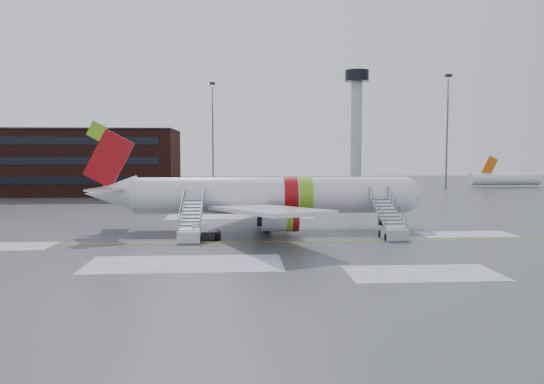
{
  "coord_description": "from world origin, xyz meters",
  "views": [
    {
      "loc": [
        -2.16,
        -47.75,
        7.98
      ],
      "look_at": [
        1.25,
        5.05,
        4.0
      ],
      "focal_mm": 35.0,
      "sensor_mm": 36.0,
      "label": 1
    }
  ],
  "objects": [
    {
      "name": "distant_aircraft",
      "position": [
        62.5,
        64.0,
        0.0
      ],
      "size": [
        35.0,
        18.0,
        8.0
      ],
      "primitive_type": null,
      "color": "#D8590C",
      "rests_on": "ground"
    },
    {
      "name": "light_mast_far_ne",
      "position": [
        42.0,
        62.0,
        13.84
      ],
      "size": [
        1.2,
        1.2,
        24.25
      ],
      "color": "#595B60",
      "rests_on": "ground"
    },
    {
      "name": "airliner",
      "position": [
        0.3,
        7.05,
        3.42
      ],
      "size": [
        35.03,
        32.97,
        11.18
      ],
      "color": "silver",
      "rests_on": "ground"
    },
    {
      "name": "control_tower",
      "position": [
        30.0,
        95.0,
        18.75
      ],
      "size": [
        6.4,
        6.4,
        30.0
      ],
      "color": "#B2B5BA",
      "rests_on": "ground"
    },
    {
      "name": "airstair_aft",
      "position": [
        -6.48,
        0.51,
        1.06
      ],
      "size": [
        2.05,
        7.7,
        3.48
      ],
      "color": "silver",
      "rests_on": "ground"
    },
    {
      "name": "ground",
      "position": [
        0.0,
        0.0,
        0.0
      ],
      "size": [
        260.0,
        260.0,
        0.0
      ],
      "primitive_type": "plane",
      "color": "#494C4F",
      "rests_on": "ground"
    },
    {
      "name": "pushback_tug",
      "position": [
        -5.41,
        0.29,
        0.72
      ],
      "size": [
        3.07,
        2.52,
        1.62
      ],
      "color": "black",
      "rests_on": "ground"
    },
    {
      "name": "airstair_fwd",
      "position": [
        12.09,
        0.51,
        1.06
      ],
      "size": [
        2.05,
        7.7,
        3.48
      ],
      "color": "#A8ABB0",
      "rests_on": "ground"
    },
    {
      "name": "light_mast_far_n",
      "position": [
        -8.0,
        78.0,
        13.84
      ],
      "size": [
        1.2,
        1.2,
        24.25
      ],
      "color": "#595B60",
      "rests_on": "ground"
    },
    {
      "name": "terminal_building",
      "position": [
        -45.0,
        54.98,
        6.2
      ],
      "size": [
        62.0,
        16.11,
        12.3
      ],
      "color": "#3F1E16",
      "rests_on": "ground"
    }
  ]
}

